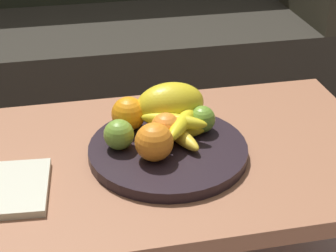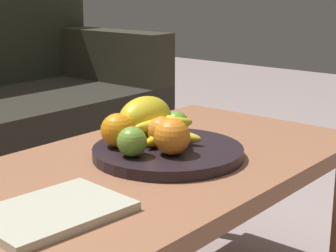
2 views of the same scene
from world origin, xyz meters
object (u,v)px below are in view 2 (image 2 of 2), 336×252
at_px(orange_right, 162,131).
at_px(apple_front, 176,124).
at_px(orange_front, 118,130).
at_px(banana_bunch, 168,131).
at_px(fruit_bowl, 168,152).
at_px(melon_large_front, 145,117).
at_px(apple_left, 132,142).
at_px(coffee_table, 149,182).
at_px(orange_left, 172,137).
at_px(magazine, 53,212).

bearing_deg(orange_right, apple_front, 18.00).
bearing_deg(orange_front, banana_bunch, -35.83).
xyz_separation_m(orange_right, banana_bunch, (0.03, 0.00, -0.00)).
xyz_separation_m(fruit_bowl, melon_large_front, (0.02, 0.09, 0.06)).
bearing_deg(apple_front, fruit_bowl, -151.99).
distance_m(orange_front, banana_bunch, 0.12).
relative_size(orange_front, apple_left, 1.18).
xyz_separation_m(coffee_table, banana_bunch, (0.08, 0.01, 0.10)).
bearing_deg(orange_left, banana_bunch, 45.20).
relative_size(apple_front, apple_left, 0.93).
relative_size(orange_left, apple_left, 1.23).
relative_size(apple_front, magazine, 0.25).
bearing_deg(apple_left, orange_right, 2.07).
height_order(coffee_table, orange_left, orange_left).
relative_size(coffee_table, orange_front, 14.03).
relative_size(melon_large_front, orange_front, 2.04).
xyz_separation_m(apple_left, banana_bunch, (0.13, 0.01, -0.00)).
bearing_deg(apple_left, banana_bunch, 2.69).
bearing_deg(orange_left, magazine, -176.89).
relative_size(orange_right, banana_bunch, 0.45).
bearing_deg(fruit_bowl, apple_left, 172.29).
bearing_deg(apple_front, orange_front, 164.81).
relative_size(fruit_bowl, apple_left, 5.27).
height_order(coffee_table, orange_front, orange_front).
relative_size(orange_right, magazine, 0.28).
bearing_deg(coffee_table, magazine, -167.72).
bearing_deg(orange_left, orange_front, 104.22).
xyz_separation_m(orange_left, apple_front, (0.13, 0.09, -0.01)).
height_order(coffee_table, magazine, magazine).
height_order(orange_right, apple_front, orange_right).
relative_size(fruit_bowl, orange_right, 5.08).
xyz_separation_m(apple_front, banana_bunch, (-0.06, -0.03, -0.00)).
relative_size(orange_right, apple_front, 1.12).
height_order(orange_left, banana_bunch, orange_left).
bearing_deg(orange_front, apple_left, -112.89).
distance_m(orange_right, apple_left, 0.10).
bearing_deg(apple_front, coffee_table, -165.39).
height_order(orange_right, apple_left, orange_right).
bearing_deg(orange_front, magazine, -153.91).
xyz_separation_m(coffee_table, melon_large_front, (0.08, 0.08, 0.12)).
bearing_deg(banana_bunch, apple_front, 22.77).
bearing_deg(banana_bunch, magazine, -168.60).
relative_size(orange_left, orange_right, 1.18).
distance_m(orange_left, apple_left, 0.09).
bearing_deg(orange_right, apple_left, -177.93).
height_order(fruit_bowl, melon_large_front, melon_large_front).
height_order(coffee_table, apple_left, apple_left).
xyz_separation_m(melon_large_front, magazine, (-0.41, -0.16, -0.07)).
distance_m(fruit_bowl, melon_large_front, 0.12).
xyz_separation_m(melon_large_front, orange_left, (-0.06, -0.14, -0.01)).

